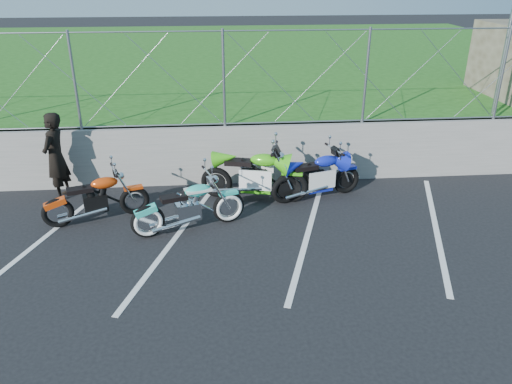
{
  "coord_description": "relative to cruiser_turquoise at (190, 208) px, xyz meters",
  "views": [
    {
      "loc": [
        0.76,
        -6.84,
        4.41
      ],
      "look_at": [
        1.47,
        1.3,
        0.72
      ],
      "focal_mm": 35.0,
      "sensor_mm": 36.0,
      "label": 1
    }
  ],
  "objects": [
    {
      "name": "retaining_wall",
      "position": [
        -0.28,
        2.16,
        0.23
      ],
      "size": [
        30.0,
        0.22,
        1.3
      ],
      "primitive_type": "cube",
      "color": "slate",
      "rests_on": "ground"
    },
    {
      "name": "naked_orange",
      "position": [
        -1.74,
        0.5,
        -0.0
      ],
      "size": [
        1.91,
        0.79,
        0.98
      ],
      "rotation": [
        0.0,
        0.0,
        0.31
      ],
      "color": "black",
      "rests_on": "ground"
    },
    {
      "name": "person_standing",
      "position": [
        -2.73,
        1.6,
        0.49
      ],
      "size": [
        0.56,
        0.74,
        1.82
      ],
      "primitive_type": "imported",
      "rotation": [
        0.0,
        0.0,
        -1.78
      ],
      "color": "black",
      "rests_on": "ground"
    },
    {
      "name": "chain_link_fence",
      "position": [
        -0.28,
        2.16,
        1.88
      ],
      "size": [
        28.0,
        0.03,
        2.0
      ],
      "color": "gray",
      "rests_on": "retaining_wall"
    },
    {
      "name": "grass_field",
      "position": [
        -0.28,
        12.16,
        0.23
      ],
      "size": [
        30.0,
        20.0,
        1.3
      ],
      "primitive_type": "cube",
      "color": "#1D5216",
      "rests_on": "ground"
    },
    {
      "name": "sign_pole",
      "position": [
        6.92,
        2.56,
        2.38
      ],
      "size": [
        0.08,
        0.08,
        3.0
      ],
      "primitive_type": "cylinder",
      "color": "gray",
      "rests_on": "grass_field"
    },
    {
      "name": "sportbike_blue",
      "position": [
        2.58,
        1.14,
        0.02
      ],
      "size": [
        1.96,
        0.78,
        1.04
      ],
      "rotation": [
        0.0,
        0.0,
        0.28
      ],
      "color": "black",
      "rests_on": "ground"
    },
    {
      "name": "sportbike_green",
      "position": [
        1.28,
        1.18,
        0.07
      ],
      "size": [
        2.19,
        0.81,
        1.15
      ],
      "rotation": [
        0.0,
        0.0,
        -0.24
      ],
      "color": "black",
      "rests_on": "ground"
    },
    {
      "name": "parking_lines",
      "position": [
        0.92,
        -0.34,
        -0.42
      ],
      "size": [
        18.29,
        4.31,
        0.01
      ],
      "color": "silver",
      "rests_on": "ground"
    },
    {
      "name": "cruiser_turquoise",
      "position": [
        0.0,
        0.0,
        0.0
      ],
      "size": [
        2.06,
        0.82,
        1.06
      ],
      "rotation": [
        0.0,
        0.0,
        0.31
      ],
      "color": "black",
      "rests_on": "ground"
    },
    {
      "name": "ground",
      "position": [
        -0.28,
        -1.34,
        -0.42
      ],
      "size": [
        90.0,
        90.0,
        0.0
      ],
      "primitive_type": "plane",
      "color": "black",
      "rests_on": "ground"
    }
  ]
}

